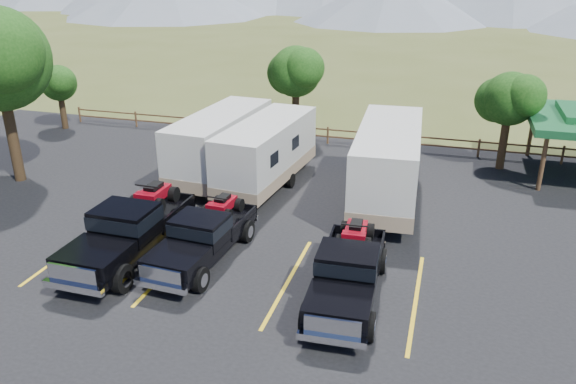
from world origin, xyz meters
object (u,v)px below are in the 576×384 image
(rig_center, at_px, (204,235))
(trailer_right, at_px, (388,165))
(rig_right, at_px, (348,270))
(trailer_center, at_px, (267,153))
(rig_left, at_px, (131,228))
(trailer_left, at_px, (221,145))

(rig_center, height_order, trailer_right, trailer_right)
(rig_right, relative_size, trailer_center, 0.67)
(rig_left, height_order, trailer_left, trailer_left)
(rig_left, height_order, trailer_right, trailer_right)
(rig_right, relative_size, trailer_left, 0.66)
(rig_center, bearing_deg, rig_left, -165.88)
(rig_left, height_order, rig_center, rig_left)
(trailer_center, bearing_deg, trailer_left, 173.77)
(rig_center, xyz_separation_m, trailer_left, (-2.48, 7.43, 0.70))
(rig_right, relative_size, trailer_right, 0.61)
(rig_left, xyz_separation_m, trailer_center, (2.43, 7.40, 0.54))
(rig_left, height_order, rig_right, rig_left)
(trailer_center, bearing_deg, trailer_right, -0.04)
(rig_center, bearing_deg, trailer_right, 54.10)
(rig_left, height_order, trailer_center, trailer_center)
(trailer_center, bearing_deg, rig_right, -51.36)
(rig_left, distance_m, trailer_center, 7.81)
(trailer_right, bearing_deg, trailer_center, 171.41)
(rig_center, height_order, rig_right, rig_right)
(rig_right, bearing_deg, rig_center, 166.64)
(trailer_left, bearing_deg, trailer_right, -3.25)
(rig_left, distance_m, rig_right, 7.64)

